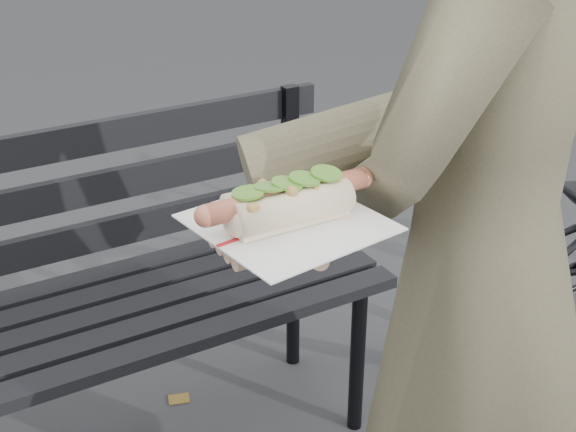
# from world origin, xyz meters

# --- Properties ---
(park_bench) EXTENTS (1.50, 0.44, 0.88)m
(park_bench) POSITION_xyz_m (-0.12, 0.99, 0.52)
(park_bench) COLOR black
(park_bench) RESTS_ON ground
(person) EXTENTS (0.75, 0.63, 1.77)m
(person) POSITION_xyz_m (0.35, 0.13, 0.88)
(person) COLOR brown
(person) RESTS_ON ground
(held_hotdog) EXTENTS (0.63, 0.31, 0.20)m
(held_hotdog) POSITION_xyz_m (0.14, 0.11, 1.15)
(held_hotdog) COLOR brown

